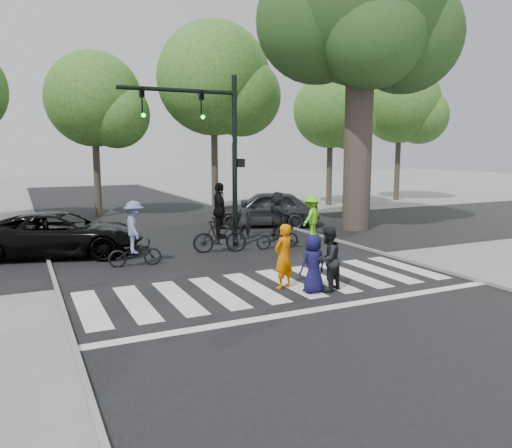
{
  "coord_description": "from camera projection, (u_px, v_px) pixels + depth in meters",
  "views": [
    {
      "loc": [
        -5.77,
        -10.08,
        3.47
      ],
      "look_at": [
        0.5,
        3.0,
        1.3
      ],
      "focal_mm": 35.0,
      "sensor_mm": 36.0,
      "label": 1
    }
  ],
  "objects": [
    {
      "name": "ground",
      "position": [
        291.0,
        295.0,
        11.97
      ],
      "size": [
        120.0,
        120.0,
        0.0
      ],
      "primitive_type": "plane",
      "color": "gray",
      "rests_on": "ground"
    },
    {
      "name": "road_stem",
      "position": [
        216.0,
        256.0,
        16.43
      ],
      "size": [
        10.0,
        70.0,
        0.01
      ],
      "primitive_type": "cube",
      "color": "black",
      "rests_on": "ground"
    },
    {
      "name": "road_cross",
      "position": [
        188.0,
        241.0,
        19.1
      ],
      "size": [
        70.0,
        10.0,
        0.01
      ],
      "primitive_type": "cube",
      "color": "black",
      "rests_on": "ground"
    },
    {
      "name": "curb_left",
      "position": [
        51.0,
        270.0,
        14.26
      ],
      "size": [
        0.1,
        70.0,
        0.1
      ],
      "primitive_type": "cube",
      "color": "gray",
      "rests_on": "ground"
    },
    {
      "name": "curb_right",
      "position": [
        343.0,
        242.0,
        18.58
      ],
      "size": [
        0.1,
        70.0,
        0.1
      ],
      "primitive_type": "cube",
      "color": "gray",
      "rests_on": "ground"
    },
    {
      "name": "crosswalk",
      "position": [
        278.0,
        288.0,
        12.56
      ],
      "size": [
        10.0,
        3.85,
        0.01
      ],
      "color": "silver",
      "rests_on": "ground"
    },
    {
      "name": "traffic_signal",
      "position": [
        212.0,
        137.0,
        17.07
      ],
      "size": [
        4.45,
        0.29,
        6.0
      ],
      "color": "black",
      "rests_on": "ground"
    },
    {
      "name": "eucalyptus",
      "position": [
        360.0,
        13.0,
        20.68
      ],
      "size": [
        8.3,
        7.2,
        13.0
      ],
      "color": "brown",
      "rests_on": "ground"
    },
    {
      "name": "bg_tree_2",
      "position": [
        99.0,
        103.0,
        25.18
      ],
      "size": [
        5.04,
        4.8,
        8.4
      ],
      "color": "brown",
      "rests_on": "ground"
    },
    {
      "name": "bg_tree_3",
      "position": [
        221.0,
        83.0,
        26.4
      ],
      "size": [
        6.3,
        6.0,
        10.2
      ],
      "color": "brown",
      "rests_on": "ground"
    },
    {
      "name": "bg_tree_4",
      "position": [
        335.0,
        114.0,
        30.75
      ],
      "size": [
        4.83,
        4.6,
        8.15
      ],
      "color": "brown",
      "rests_on": "ground"
    },
    {
      "name": "bg_tree_5",
      "position": [
        405.0,
        106.0,
        33.73
      ],
      "size": [
        5.67,
        5.4,
        9.3
      ],
      "color": "brown",
      "rests_on": "ground"
    },
    {
      "name": "pedestrian_woman",
      "position": [
        284.0,
        256.0,
        12.49
      ],
      "size": [
        0.69,
        0.57,
        1.64
      ],
      "primitive_type": "imported",
      "rotation": [
        0.0,
        0.0,
        3.48
      ],
      "color": "orange",
      "rests_on": "ground"
    },
    {
      "name": "pedestrian_child",
      "position": [
        313.0,
        264.0,
        12.11
      ],
      "size": [
        0.73,
        0.5,
        1.44
      ],
      "primitive_type": "imported",
      "rotation": [
        0.0,
        0.0,
        3.2
      ],
      "color": "#151240",
      "rests_on": "ground"
    },
    {
      "name": "pedestrian_adult",
      "position": [
        328.0,
        259.0,
        12.23
      ],
      "size": [
        0.97,
        0.88,
        1.62
      ],
      "primitive_type": "imported",
      "rotation": [
        0.0,
        0.0,
        3.56
      ],
      "color": "black",
      "rests_on": "ground"
    },
    {
      "name": "cyclist_left",
      "position": [
        135.0,
        238.0,
        14.84
      ],
      "size": [
        1.61,
        1.07,
        1.98
      ],
      "color": "black",
      "rests_on": "ground"
    },
    {
      "name": "cyclist_mid",
      "position": [
        220.0,
        224.0,
        16.82
      ],
      "size": [
        1.89,
        1.19,
        2.38
      ],
      "color": "black",
      "rests_on": "ground"
    },
    {
      "name": "cyclist_right",
      "position": [
        278.0,
        223.0,
        17.49
      ],
      "size": [
        1.63,
        1.52,
        2.03
      ],
      "color": "black",
      "rests_on": "ground"
    },
    {
      "name": "car_suv",
      "position": [
        61.0,
        234.0,
        16.3
      ],
      "size": [
        5.71,
        3.85,
        1.45
      ],
      "primitive_type": "imported",
      "rotation": [
        0.0,
        0.0,
        1.27
      ],
      "color": "black",
      "rests_on": "ground"
    },
    {
      "name": "car_grey",
      "position": [
        265.0,
        209.0,
        22.6
      ],
      "size": [
        5.17,
        3.63,
        1.63
      ],
      "primitive_type": "imported",
      "rotation": [
        0.0,
        0.0,
        -1.97
      ],
      "color": "#2F2F33",
      "rests_on": "ground"
    },
    {
      "name": "bystander_hivis",
      "position": [
        311.0,
        217.0,
        19.59
      ],
      "size": [
        1.26,
        1.11,
        1.69
      ],
      "primitive_type": "imported",
      "rotation": [
        0.0,
        0.0,
        3.69
      ],
      "color": "#6CFF20",
      "rests_on": "ground"
    },
    {
      "name": "bystander_dark",
      "position": [
        244.0,
        219.0,
        19.39
      ],
      "size": [
        0.68,
        0.6,
        1.56
      ],
      "primitive_type": "imported",
      "rotation": [
        0.0,
        0.0,
        2.64
      ],
      "color": "black",
      "rests_on": "ground"
    }
  ]
}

